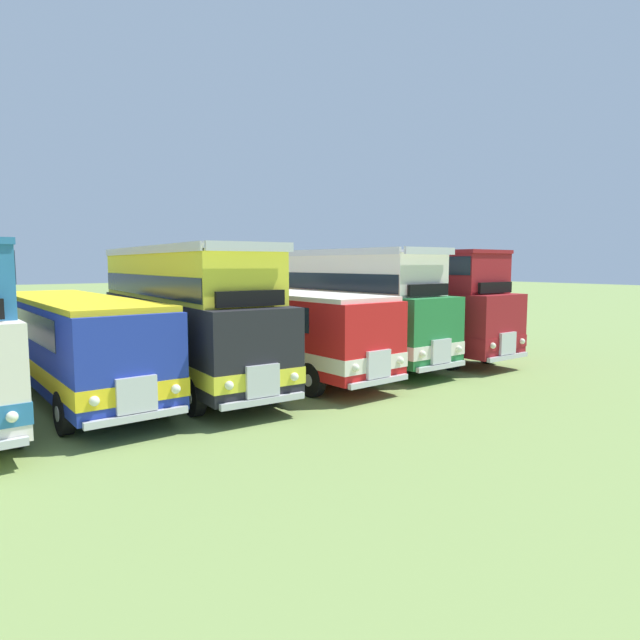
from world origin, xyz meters
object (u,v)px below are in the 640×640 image
at_px(bus_third_in_row, 74,339).
at_px(bus_fourth_in_row, 183,313).
at_px(bus_seventh_in_row, 406,299).
at_px(bus_sixth_in_row, 339,304).
at_px(bus_fifth_in_row, 277,326).

xyz_separation_m(bus_third_in_row, bus_fourth_in_row, (3.35, -0.10, 0.61)).
xyz_separation_m(bus_third_in_row, bus_seventh_in_row, (13.38, -0.23, 0.71)).
bearing_deg(bus_sixth_in_row, bus_fourth_in_row, -177.29).
height_order(bus_third_in_row, bus_fourth_in_row, bus_fourth_in_row).
xyz_separation_m(bus_fourth_in_row, bus_seventh_in_row, (10.03, -0.13, 0.11)).
distance_m(bus_fifth_in_row, bus_sixth_in_row, 3.48).
bearing_deg(bus_fourth_in_row, bus_third_in_row, 178.27).
distance_m(bus_third_in_row, bus_sixth_in_row, 10.05).
xyz_separation_m(bus_fourth_in_row, bus_fifth_in_row, (3.34, -0.42, -0.61)).
relative_size(bus_fourth_in_row, bus_fifth_in_row, 1.07).
bearing_deg(bus_seventh_in_row, bus_sixth_in_row, 172.40).
height_order(bus_sixth_in_row, bus_seventh_in_row, bus_sixth_in_row).
relative_size(bus_fifth_in_row, bus_seventh_in_row, 1.04).
bearing_deg(bus_seventh_in_row, bus_fifth_in_row, -177.53).
height_order(bus_fifth_in_row, bus_seventh_in_row, bus_seventh_in_row).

